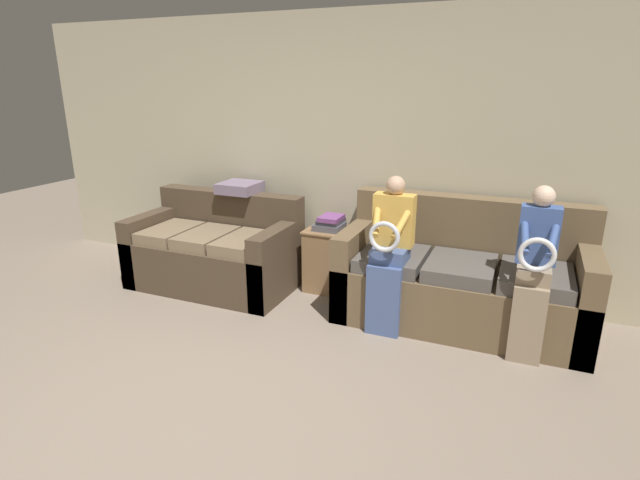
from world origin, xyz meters
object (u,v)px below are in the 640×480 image
Objects in this scene: child_right_seated at (535,266)px; side_shelf at (330,258)px; couch_side at (216,253)px; couch_main at (461,281)px; throw_pillow at (240,187)px; book_stack at (330,223)px; child_left_seated at (390,249)px.

child_right_seated is 1.91m from side_shelf.
child_right_seated is at bearing -4.73° from couch_side.
couch_side is 2.60× the size of side_shelf.
throw_pillow is (-2.21, 0.17, 0.58)m from couch_main.
couch_side is 1.13m from side_shelf.
side_shelf is at bearing 170.59° from couch_main.
throw_pillow is (0.13, 0.30, 0.60)m from couch_side.
couch_main is 2.29m from throw_pillow.
throw_pillow reaches higher than book_stack.
couch_side is 0.68m from throw_pillow.
child_right_seated is 4.56× the size of book_stack.
child_right_seated is (2.86, -0.24, 0.36)m from couch_side.
couch_main is at bearing 34.79° from child_left_seated.
child_left_seated is at bearing -38.18° from side_shelf.
throw_pillow reaches higher than side_shelf.
child_left_seated is 0.99× the size of child_right_seated.
couch_main is 0.72m from child_right_seated.
side_shelf is at bearing 2.33° from throw_pillow.
child_right_seated is at bearing -17.84° from side_shelf.
book_stack is at bearing 162.36° from child_right_seated.
couch_main reaches higher than throw_pillow.
book_stack is (-0.73, 0.57, -0.01)m from child_left_seated.
couch_side is 1.25× the size of child_right_seated.
child_left_seated reaches higher than book_stack.
child_left_seated is 1.00m from side_shelf.
throw_pillow is (-0.95, -0.04, 0.62)m from side_shelf.
couch_main is at bearing -4.39° from throw_pillow.
book_stack is at bearing 1.94° from throw_pillow.
child_right_seated is at bearing -11.06° from throw_pillow.
child_right_seated is (1.05, 0.00, 0.01)m from child_left_seated.
child_right_seated is 3.40× the size of throw_pillow.
throw_pillow is at bearing -178.06° from book_stack.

